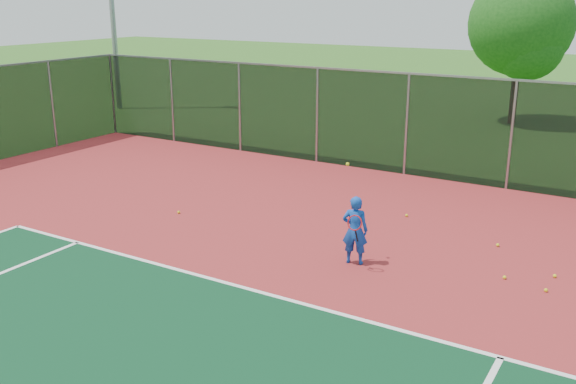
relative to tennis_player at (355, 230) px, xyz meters
The scene contains 10 objects.
court_apron 3.47m from the tennis_player, 65.87° to the right, with size 30.00×20.00×0.02m, color maroon.
fence_back 7.09m from the tennis_player, 78.63° to the left, with size 30.00×0.06×3.03m.
tennis_player is the anchor object (origin of this frame).
practice_ball_0 5.10m from the tennis_player, behind, with size 0.07×0.07×0.07m, color yellow.
practice_ball_1 2.95m from the tennis_player, 15.49° to the left, with size 0.07×0.07×0.07m, color yellow.
practice_ball_2 3.29m from the tennis_player, 92.10° to the left, with size 0.07×0.07×0.07m, color yellow.
practice_ball_4 3.87m from the tennis_player, 20.33° to the left, with size 0.07×0.07×0.07m, color yellow.
practice_ball_5 3.35m from the tennis_player, 46.59° to the left, with size 0.07×0.07×0.07m, color yellow.
practice_ball_6 3.66m from the tennis_player, ahead, with size 0.07×0.07×0.07m, color yellow.
tree_back_left 17.25m from the tennis_player, 92.12° to the left, with size 4.22×4.22×6.20m.
Camera 1 is at (3.60, -5.76, 5.13)m, focal length 40.00 mm.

